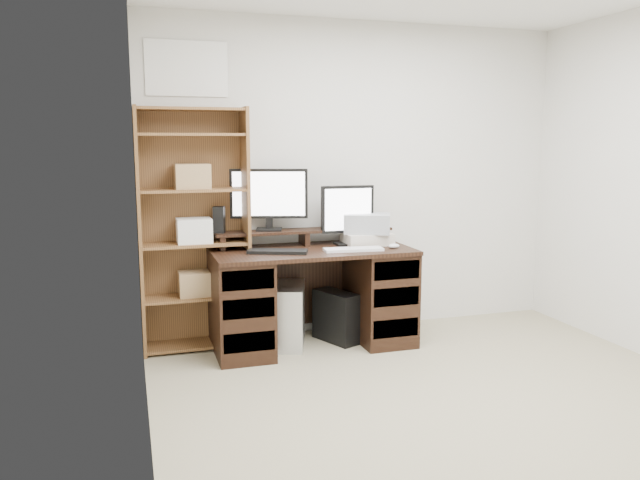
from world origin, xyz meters
name	(u,v)px	position (x,y,z in m)	size (l,w,h in m)	color
room	(494,200)	(0.00, 0.00, 1.25)	(3.54, 4.04, 2.54)	tan
desk	(312,295)	(-0.50, 1.64, 0.39)	(1.50, 0.70, 0.75)	black
riser_shelf	(304,233)	(-0.50, 1.85, 0.84)	(1.40, 0.22, 0.12)	black
monitor_wide	(269,196)	(-0.77, 1.89, 1.13)	(0.58, 0.22, 0.47)	black
monitor_small	(347,213)	(-0.18, 1.75, 1.00)	(0.42, 0.16, 0.46)	black
speaker	(219,220)	(-1.16, 1.86, 0.97)	(0.08, 0.08, 0.20)	black
keyboard_black	(278,251)	(-0.79, 1.54, 0.76)	(0.43, 0.14, 0.02)	black
keyboard_white	(353,249)	(-0.23, 1.47, 0.76)	(0.44, 0.13, 0.02)	silver
mouse	(394,246)	(0.10, 1.48, 0.77)	(0.09, 0.06, 0.04)	silver
printer	(367,239)	(-0.03, 1.72, 0.80)	(0.37, 0.27, 0.09)	beige
basket	(367,223)	(-0.03, 1.72, 0.92)	(0.35, 0.25, 0.15)	#9A9FA5
tower_silver	(290,315)	(-0.66, 1.69, 0.24)	(0.21, 0.47, 0.47)	silver
tower_black	(336,317)	(-0.29, 1.67, 0.20)	(0.31, 0.43, 0.39)	black
bookshelf	(194,228)	(-1.35, 1.86, 0.92)	(0.80, 0.30, 1.80)	brown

